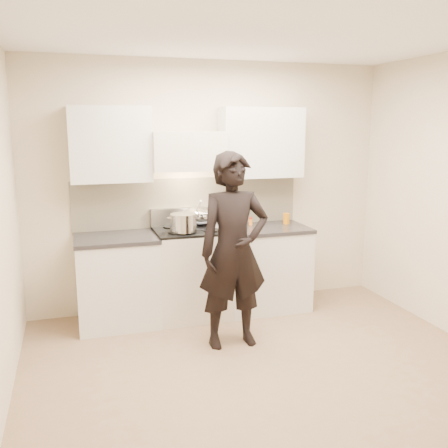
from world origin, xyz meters
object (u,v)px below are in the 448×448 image
object	(u,v)px
stove	(192,272)
wok	(199,215)
utensil_crock	(232,217)
person	(234,251)
counter_right	(264,267)

from	to	relation	value
stove	wok	distance (m)	0.61
utensil_crock	person	distance (m)	1.12
person	counter_right	bearing A→B (deg)	51.43
wok	utensil_crock	size ratio (longest dim) A/B	1.73
person	utensil_crock	bearing A→B (deg)	72.05
person	wok	bearing A→B (deg)	93.91
wok	utensil_crock	xyz separation A→B (m)	(0.40, 0.12, -0.06)
counter_right	utensil_crock	world-z (taller)	utensil_crock
utensil_crock	person	xyz separation A→B (m)	(-0.33, -1.06, -0.11)
counter_right	person	distance (m)	1.12
stove	person	bearing A→B (deg)	-76.30
stove	wok	bearing A→B (deg)	46.01
counter_right	person	world-z (taller)	person
stove	utensil_crock	bearing A→B (deg)	25.04
wok	person	size ratio (longest dim) A/B	0.27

